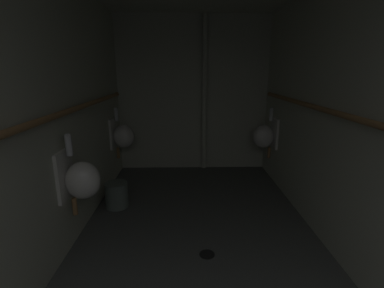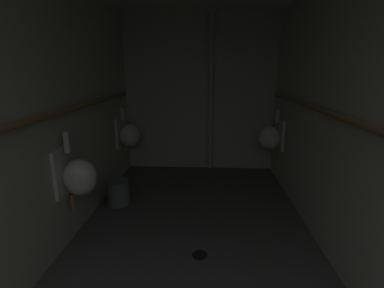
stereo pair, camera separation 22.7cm
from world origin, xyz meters
The scene contains 12 objects.
floor centered at (0.00, 2.21, -0.04)m, with size 2.50×4.54×0.08m, color #4C4F4C.
wall_left centered at (-1.22, 2.21, 1.21)m, with size 0.06×4.54×2.43m, color beige.
wall_right centered at (1.22, 2.21, 1.21)m, with size 0.06×4.54×2.43m, color beige.
wall_back centered at (0.00, 4.45, 1.21)m, with size 2.50×0.06×2.43m, color beige.
urinal_left_mid centered at (-1.04, 2.24, 0.68)m, with size 0.32×0.30×0.76m.
urinal_left_far centered at (-1.04, 3.92, 0.68)m, with size 0.32×0.30×0.76m.
urinal_right_mid centered at (1.04, 3.88, 0.68)m, with size 0.32×0.30×0.76m.
supply_pipe_left centered at (-1.13, 2.23, 1.26)m, with size 0.06×3.85×0.06m.
supply_pipe_right centered at (1.13, 2.21, 1.26)m, with size 0.06×3.79×0.06m.
standpipe_back_wall centered at (0.18, 4.34, 1.21)m, with size 0.08×0.08×2.38m, color beige.
floor_drain centered at (0.07, 2.09, 0.00)m, with size 0.14×0.14×0.01m, color black.
waste_bin centered at (-0.95, 3.03, 0.15)m, with size 0.27×0.27×0.30m, color slate.
Camera 1 is at (-0.11, -0.07, 1.60)m, focal length 26.13 mm.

